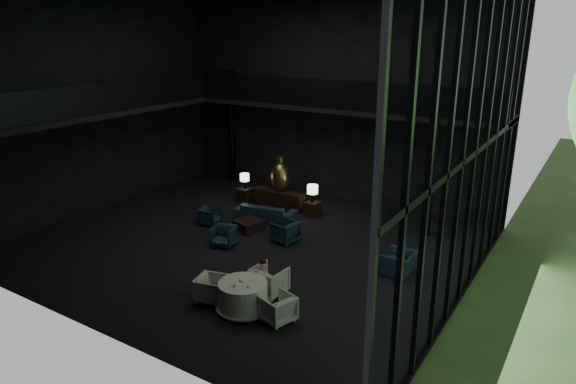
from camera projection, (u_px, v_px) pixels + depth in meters
The scene contains 34 objects.
floor at pixel (246, 244), 17.01m from camera, with size 14.00×12.00×0.02m, color black.
wall_back at pixel (333, 102), 20.62m from camera, with size 14.00×0.04×8.00m, color black.
wall_front at pixel (72, 167), 10.96m from camera, with size 14.00×0.04×8.00m, color black.
wall_left at pixel (94, 107), 19.36m from camera, with size 0.04×12.00×8.00m, color black.
curtain_wall at pixel (475, 153), 12.26m from camera, with size 0.20×12.00×8.00m, color black, non-canonical shape.
mezzanine_left at pixel (112, 109), 18.85m from camera, with size 2.00×12.00×0.25m, color black.
mezzanine_back at pixel (344, 107), 19.31m from camera, with size 12.00×2.00×0.25m, color black.
railing_left at pixel (129, 94), 18.16m from camera, with size 0.06×12.00×1.00m, color black.
railing_back at pixel (332, 94), 18.32m from camera, with size 12.00×0.06×1.00m, color black.
column_nw at pixel (232, 139), 23.54m from camera, with size 0.24×0.24×4.00m, color black.
column_ne at pixel (431, 180), 17.18m from camera, with size 0.24×0.24×4.00m, color black.
console at pixel (279, 199), 20.40m from camera, with size 2.19×0.50×0.70m, color black.
bronze_urn at pixel (280, 176), 20.18m from camera, with size 0.74×0.74×1.38m.
side_table_left at pixel (245, 195), 21.11m from camera, with size 0.53×0.53×0.58m, color black.
table_lamp_left at pixel (245, 178), 20.90m from camera, with size 0.37×0.37×0.61m.
side_table_right at pixel (313, 209), 19.51m from camera, with size 0.51×0.51×0.56m, color black.
table_lamp_right at pixel (313, 190), 19.25m from camera, with size 0.40×0.40×0.68m.
sofa at pixel (266, 209), 18.96m from camera, with size 2.37×0.69×0.93m, color black.
lounge_armchair_west at pixel (210, 216), 18.67m from camera, with size 0.60×0.56×0.61m, color #112938.
lounge_armchair_east at pixel (285, 230), 17.11m from camera, with size 0.79×0.74×0.81m, color black.
lounge_armchair_south at pixel (224, 236), 16.79m from camera, with size 0.68×0.64×0.70m, color black.
window_armchair at pixel (399, 260), 14.92m from camera, with size 0.89×0.58×0.78m, color #0F2D2F.
coffee_table at pixel (248, 225), 18.14m from camera, with size 0.84×0.84×0.37m, color black.
dining_table at pixel (243, 298), 12.98m from camera, with size 1.41×1.41×0.75m.
dining_chair_north at pixel (269, 278), 13.71m from camera, with size 0.91×0.85×0.94m, color #A2A099.
dining_chair_east at pixel (278, 307), 12.46m from camera, with size 0.71×0.66×0.73m, color #B7B7B7.
dining_chair_west at pixel (211, 288), 13.41m from camera, with size 0.69×0.65×0.71m, color #B2ADA3.
child at pixel (263, 269), 13.61m from camera, with size 0.26×0.26×0.56m.
plate_a at pixel (235, 284), 12.79m from camera, with size 0.24×0.24×0.02m, color white.
plate_b at pixel (253, 280), 12.98m from camera, with size 0.23×0.23×0.02m, color white.
saucer at pixel (249, 287), 12.64m from camera, with size 0.14×0.14×0.01m, color white.
coffee_cup at pixel (248, 286), 12.61m from camera, with size 0.07×0.07×0.06m, color white.
cereal_bowl at pixel (242, 280), 12.93m from camera, with size 0.15×0.15×0.07m, color white.
cream_pot at pixel (234, 286), 12.61m from camera, with size 0.06×0.06×0.07m, color #99999E.
Camera 1 is at (9.57, -12.50, 6.83)m, focal length 32.00 mm.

